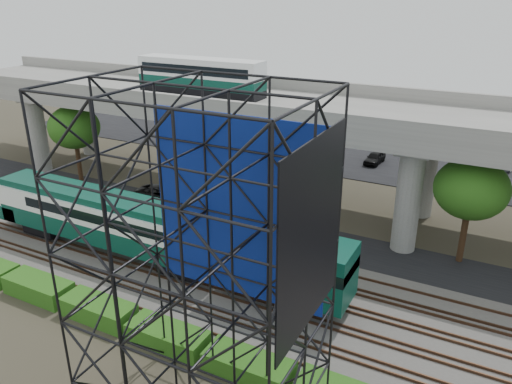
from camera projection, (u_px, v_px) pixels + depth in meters
The scene contains 13 objects.
ground at pixel (197, 299), 31.26m from camera, with size 140.00×140.00×0.00m, color #474233.
ballast_bed at pixel (214, 282), 32.87m from camera, with size 90.00×12.00×0.20m, color slate.
service_road at pixel (270, 231), 39.88m from camera, with size 90.00×5.00×0.08m, color black.
parking_lot at pixel (357, 153), 59.20m from camera, with size 90.00×18.00×0.08m, color black.
harbor_water at pixel (398, 115), 77.29m from camera, with size 140.00×40.00×0.03m, color #405B6A.
rail_tracks at pixel (214, 280), 32.80m from camera, with size 90.00×9.52×0.16m.
commuter_train at pixel (131, 224), 34.69m from camera, with size 29.30×3.06×4.30m.
overpass at pixel (292, 116), 41.63m from camera, with size 80.00×12.00×12.40m.
scaffold_tower at pixel (200, 281), 19.38m from camera, with size 9.36×6.36×15.00m.
hedge_strip at pixel (168, 335), 27.09m from camera, with size 34.60×1.80×1.20m.
trees at pixel (252, 140), 44.45m from camera, with size 40.94×16.94×7.69m.
suv at pixel (162, 194), 45.30m from camera, with size 2.31×5.01×1.39m, color black.
parked_cars at pixel (360, 148), 58.63m from camera, with size 36.48×9.58×1.31m.
Camera 1 is at (15.49, -21.75, 17.98)m, focal length 35.00 mm.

